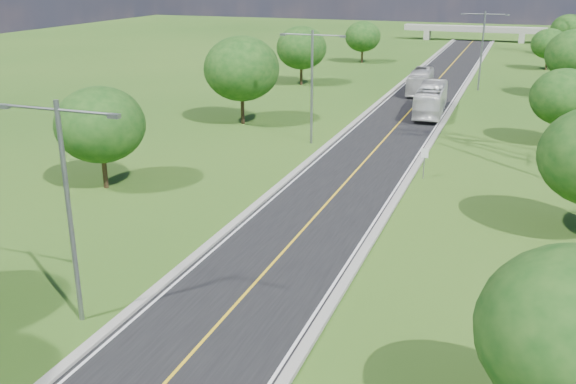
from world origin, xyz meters
TOP-DOWN VIEW (x-y plane):
  - ground at (0.00, 60.00)m, footprint 260.00×260.00m
  - road at (0.00, 66.00)m, footprint 8.00×150.00m
  - curb_left at (-4.25, 66.00)m, footprint 0.50×150.00m
  - curb_right at (4.25, 66.00)m, footprint 0.50×150.00m
  - speed_limit_sign at (5.20, 37.98)m, footprint 0.55×0.09m
  - overpass at (0.00, 140.00)m, footprint 30.00×3.00m
  - streetlight_near_left at (-6.00, 12.00)m, footprint 5.90×0.25m
  - streetlight_mid_left at (-6.00, 45.00)m, footprint 5.90×0.25m
  - streetlight_far_right at (6.00, 78.00)m, footprint 5.90×0.25m
  - tree_lb at (-16.00, 28.00)m, footprint 6.30×6.30m
  - tree_lc at (-15.00, 50.00)m, footprint 7.56×7.56m
  - tree_ld at (-17.00, 74.00)m, footprint 6.72×6.72m
  - tree_le at (-14.50, 98.00)m, footprint 5.88×5.88m
  - tree_rc at (15.00, 52.00)m, footprint 5.88×5.88m
  - tree_rd at (17.00, 76.00)m, footprint 7.14×7.14m
  - tree_re at (14.50, 100.00)m, footprint 5.46×5.46m
  - tree_rf at (18.00, 120.00)m, footprint 6.30×6.30m
  - bus_outbound at (2.32, 60.96)m, footprint 3.36×11.67m
  - bus_inbound at (-0.80, 73.33)m, footprint 2.87×10.29m

SIDE VIEW (x-z plane):
  - ground at x=0.00m, z-range 0.00..0.00m
  - road at x=0.00m, z-range 0.00..0.06m
  - curb_left at x=-4.25m, z-range 0.00..0.22m
  - curb_right at x=4.25m, z-range 0.00..0.22m
  - bus_inbound at x=-0.80m, z-range 0.06..2.90m
  - speed_limit_sign at x=5.20m, z-range 0.40..2.80m
  - bus_outbound at x=2.32m, z-range 0.06..3.27m
  - overpass at x=0.00m, z-range 0.81..4.01m
  - tree_re at x=14.50m, z-range 0.85..7.20m
  - tree_le at x=-14.50m, z-range 0.91..7.75m
  - tree_rc at x=15.00m, z-range 0.91..7.75m
  - tree_lb at x=-16.00m, z-range 0.98..8.31m
  - tree_rf at x=18.00m, z-range 0.98..8.31m
  - tree_ld at x=-17.00m, z-range 1.05..8.86m
  - tree_rd at x=17.00m, z-range 1.11..9.42m
  - tree_lc at x=-15.00m, z-range 1.18..9.97m
  - streetlight_near_left at x=-6.00m, z-range 0.94..10.94m
  - streetlight_mid_left at x=-6.00m, z-range 0.94..10.94m
  - streetlight_far_right at x=6.00m, z-range 0.94..10.94m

